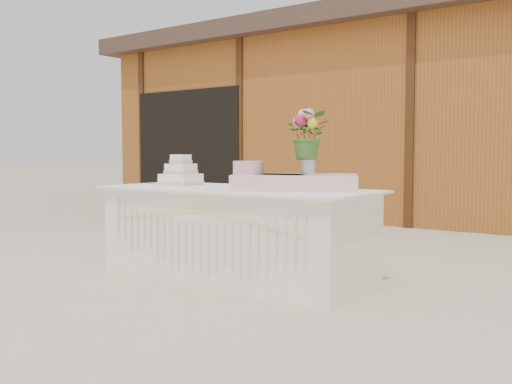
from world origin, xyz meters
TOP-DOWN VIEW (x-y plane):
  - ground at (0.00, 0.00)m, footprint 80.00×80.00m
  - barn at (-0.01, 5.99)m, footprint 12.60×4.60m
  - cake_table at (0.00, -0.00)m, footprint 2.40×1.00m
  - wedding_cake at (-0.69, 0.07)m, footprint 0.34×0.34m
  - pink_cake_stand at (0.18, -0.06)m, footprint 0.32×0.32m
  - satin_runner at (0.52, 0.12)m, footprint 1.13×0.95m
  - flower_vase at (0.63, 0.14)m, footprint 0.12×0.12m
  - bouquet at (0.63, 0.14)m, footprint 0.43×0.41m
  - loose_flowers at (-0.98, 0.13)m, footprint 0.21×0.32m

SIDE VIEW (x-z plane):
  - ground at x=0.00m, z-range 0.00..0.00m
  - cake_table at x=0.00m, z-range 0.00..0.77m
  - loose_flowers at x=-0.98m, z-range 0.77..0.79m
  - satin_runner at x=0.52m, z-range 0.77..0.89m
  - wedding_cake at x=-0.69m, z-range 0.73..1.00m
  - pink_cake_stand at x=0.18m, z-range 0.78..1.01m
  - flower_vase at x=0.63m, z-range 0.89..1.06m
  - bouquet at x=0.63m, z-range 1.06..1.44m
  - barn at x=-0.01m, z-range 0.03..3.33m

